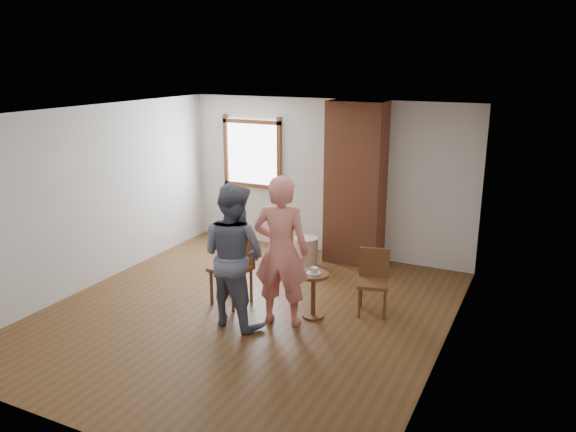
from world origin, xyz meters
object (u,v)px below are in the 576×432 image
object	(u,v)px
man	(234,255)
person_pink	(281,251)
side_table	(313,288)
dining_chair_left	(235,262)
stoneware_crock	(306,252)
dining_chair_right	(374,278)

from	to	relation	value
man	person_pink	bearing A→B (deg)	-143.10
side_table	man	size ratio (longest dim) A/B	0.33
dining_chair_left	side_table	size ratio (longest dim) A/B	1.68
side_table	stoneware_crock	bearing A→B (deg)	117.05
dining_chair_right	man	world-z (taller)	man
stoneware_crock	person_pink	xyz separation A→B (m)	(0.53, -1.94, 0.71)
stoneware_crock	dining_chair_left	distance (m)	1.70
man	side_table	bearing A→B (deg)	-134.48
dining_chair_right	man	size ratio (longest dim) A/B	0.47
dining_chair_left	person_pink	world-z (taller)	person_pink
person_pink	dining_chair_left	bearing A→B (deg)	-31.34
stoneware_crock	person_pink	bearing A→B (deg)	-74.79
person_pink	dining_chair_right	bearing A→B (deg)	-151.19
stoneware_crock	man	xyz separation A→B (m)	(0.01, -2.20, 0.66)
dining_chair_left	person_pink	xyz separation A→B (m)	(0.85, -0.30, 0.38)
man	person_pink	xyz separation A→B (m)	(0.52, 0.26, 0.05)
dining_chair_left	side_table	world-z (taller)	dining_chair_left
man	person_pink	distance (m)	0.58
person_pink	man	bearing A→B (deg)	15.01
stoneware_crock	dining_chair_right	xyz separation A→B (m)	(1.47, -1.13, 0.23)
dining_chair_left	person_pink	size ratio (longest dim) A/B	0.53
dining_chair_right	man	xyz separation A→B (m)	(-1.46, -1.07, 0.43)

